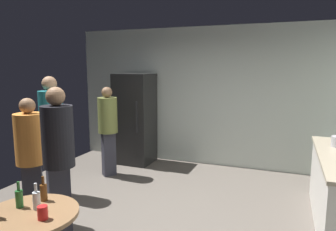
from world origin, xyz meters
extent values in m
cube|color=#5B544C|center=(0.00, 0.00, -0.05)|extent=(5.20, 5.20, 0.10)
cube|color=beige|center=(0.00, 2.63, 1.35)|extent=(5.32, 0.06, 2.70)
cube|color=black|center=(-1.26, 2.20, 0.90)|extent=(0.70, 0.65, 1.80)
cube|color=#262628|center=(-1.05, 1.86, 0.99)|extent=(0.03, 0.03, 0.60)
cylinder|color=olive|center=(-0.36, -1.48, 0.72)|extent=(0.80, 0.80, 0.03)
cylinder|color=#593314|center=(-0.42, -1.24, 0.81)|extent=(0.06, 0.06, 0.15)
cylinder|color=#593314|center=(-0.42, -1.24, 0.93)|extent=(0.02, 0.02, 0.08)
cylinder|color=#26662D|center=(-0.52, -1.42, 0.81)|extent=(0.06, 0.06, 0.15)
cylinder|color=#26662D|center=(-0.52, -1.42, 0.93)|extent=(0.02, 0.02, 0.08)
cylinder|color=silver|center=(-0.36, -1.40, 0.81)|extent=(0.06, 0.06, 0.15)
cylinder|color=silver|center=(-0.36, -1.40, 0.93)|extent=(0.02, 0.02, 0.08)
cylinder|color=red|center=(-0.18, -1.52, 0.79)|extent=(0.08, 0.08, 0.11)
cube|color=#2D2D38|center=(-1.63, 0.25, 0.44)|extent=(0.27, 0.28, 0.89)
cylinder|color=#1E727A|center=(-1.63, 0.25, 1.24)|extent=(0.47, 0.47, 0.70)
sphere|color=tan|center=(-1.63, 0.25, 1.69)|extent=(0.21, 0.21, 0.21)
cube|color=#2D2D38|center=(-1.35, 1.32, 0.39)|extent=(0.27, 0.28, 0.78)
cylinder|color=olive|center=(-1.35, 1.32, 1.09)|extent=(0.48, 0.48, 0.62)
sphere|color=#8C6647|center=(-1.35, 1.32, 1.50)|extent=(0.19, 0.19, 0.19)
cube|color=#2D2D38|center=(-1.27, -0.54, 0.39)|extent=(0.28, 0.27, 0.77)
cylinder|color=orange|center=(-1.27, -0.54, 1.08)|extent=(0.48, 0.48, 0.61)
sphere|color=#8C6647|center=(-1.27, -0.54, 1.48)|extent=(0.18, 0.18, 0.18)
cube|color=#2D2D38|center=(-0.72, -0.68, 0.42)|extent=(0.28, 0.27, 0.85)
cylinder|color=black|center=(-0.72, -0.68, 1.19)|extent=(0.48, 0.48, 0.67)
sphere|color=#8C6647|center=(-0.72, -0.68, 1.62)|extent=(0.20, 0.20, 0.20)
camera|label=1|loc=(1.58, -3.32, 1.93)|focal=33.20mm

